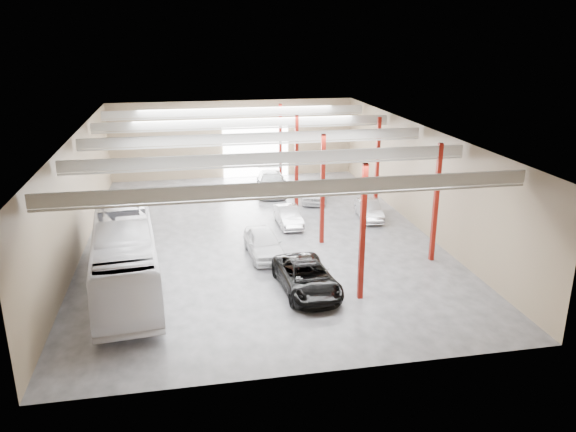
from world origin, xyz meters
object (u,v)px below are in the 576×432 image
object	(u,v)px
coach_bus	(125,254)
car_right_near	(369,210)
car_row_b	(288,216)
car_right_far	(314,191)
car_row_c	(271,183)
car_row_a	(264,243)
black_sedan	(307,277)

from	to	relation	value
coach_bus	car_right_near	world-z (taller)	coach_bus
car_row_b	car_right_far	world-z (taller)	car_right_far
coach_bus	car_row_c	xyz separation A→B (m)	(10.42, 16.43, -0.96)
car_row_a	car_row_c	bearing A→B (deg)	75.68
car_row_b	car_right_near	world-z (taller)	car_right_near
car_row_a	car_right_far	world-z (taller)	car_row_a
coach_bus	black_sedan	bearing A→B (deg)	-20.29
car_row_a	car_right_near	distance (m)	10.12
black_sedan	car_right_near	bearing A→B (deg)	52.97
car_row_b	car_row_c	xyz separation A→B (m)	(0.17, 8.47, 0.17)
black_sedan	car_row_a	world-z (taller)	car_row_a
car_row_a	black_sedan	bearing A→B (deg)	-77.45
car_row_a	car_right_near	world-z (taller)	car_row_a
black_sedan	car_row_b	xyz separation A→B (m)	(1.02, 10.40, -0.12)
car_row_b	car_right_near	distance (m)	5.98
black_sedan	car_right_near	distance (m)	12.82
car_row_c	car_right_far	bearing A→B (deg)	-38.17
coach_bus	black_sedan	size ratio (longest dim) A/B	2.27
coach_bus	car_right_far	world-z (taller)	coach_bus
coach_bus	black_sedan	xyz separation A→B (m)	(9.22, -2.44, -1.01)
car_row_c	car_right_far	world-z (taller)	car_row_c
car_right_near	car_right_far	world-z (taller)	car_right_far
car_row_b	car_right_near	xyz separation A→B (m)	(5.97, 0.34, 0.00)
car_right_near	black_sedan	bearing A→B (deg)	-117.06
black_sedan	car_right_near	world-z (taller)	black_sedan
car_row_b	car_row_a	bearing A→B (deg)	-117.02
black_sedan	car_row_c	distance (m)	18.91
car_right_near	car_row_b	bearing A→B (deg)	-170.71
coach_bus	car_row_b	distance (m)	13.02
black_sedan	coach_bus	bearing A→B (deg)	161.22
car_row_c	car_right_near	distance (m)	9.99
car_right_near	coach_bus	bearing A→B (deg)	-146.88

